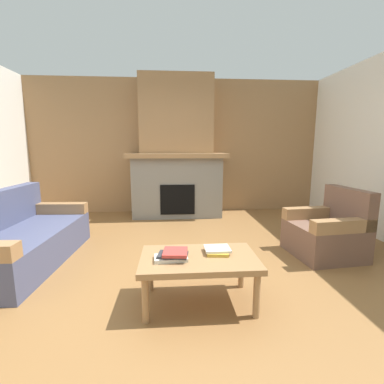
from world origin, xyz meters
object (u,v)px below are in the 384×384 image
fireplace (177,157)px  couch (20,240)px  coffee_table (199,262)px  armchair (327,232)px

fireplace → couch: fireplace is taller
couch → coffee_table: bearing=-25.7°
armchair → fireplace: bearing=129.9°
fireplace → couch: size_ratio=1.47×
couch → armchair: (3.71, -0.02, 0.01)m
armchair → coffee_table: (-1.72, -0.94, 0.08)m
fireplace → armchair: bearing=-50.1°
couch → armchair: size_ratio=2.16×
armchair → coffee_table: bearing=-151.3°
couch → coffee_table: size_ratio=1.84×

